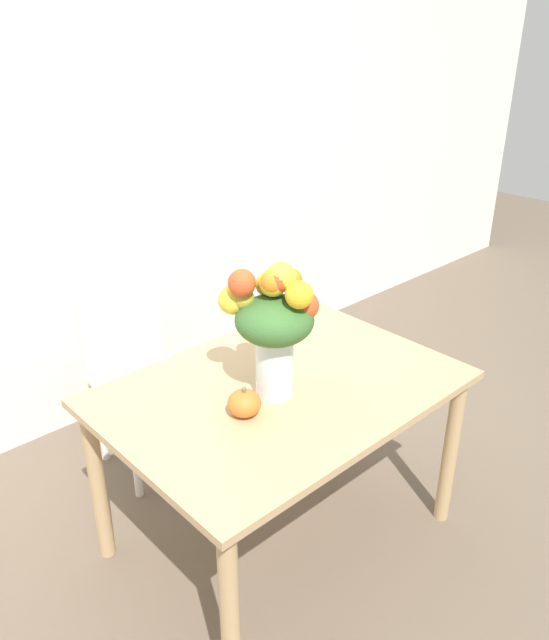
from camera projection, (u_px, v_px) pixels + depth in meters
The scene contains 6 objects.
ground_plane at pixel (280, 534), 2.63m from camera, with size 12.00×12.00×0.00m, color brown.
wall_back at pixel (83, 161), 2.95m from camera, with size 8.00×0.06×2.70m.
dining_table at pixel (281, 407), 2.35m from camera, with size 1.29×0.92×0.73m.
flower_vase at pixel (274, 321), 2.13m from camera, with size 0.27×0.32×0.50m.
pumpkin at pixel (244, 403), 2.12m from camera, with size 0.12×0.12×0.11m.
dining_chair_near_window at pixel (138, 371), 2.90m from camera, with size 0.44×0.44×0.91m.
Camera 1 is at (-1.36, -1.43, 1.95)m, focal length 35.00 mm.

